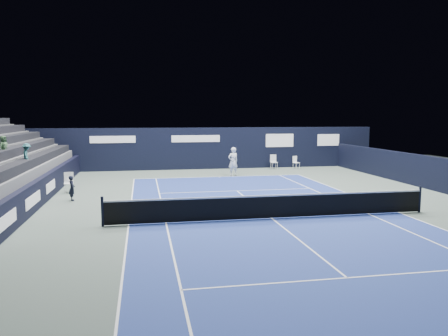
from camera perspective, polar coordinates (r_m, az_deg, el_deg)
The scene contains 12 objects.
ground at distance 19.15m, azimuth 4.53°, elevation -5.24°, with size 48.00×48.00×0.00m, color #48564D.
court_surface at distance 17.27m, azimuth 6.27°, elevation -6.58°, with size 10.97×23.77×0.01m, color navy.
enclosure_wall_right at distance 27.10m, azimuth 24.15°, elevation -0.32°, with size 0.30×22.00×1.80m, color black.
folding_chair_back_a at distance 33.20m, azimuth 6.47°, elevation 1.13°, with size 0.48×0.52×1.07m.
folding_chair_back_b at distance 33.72m, azimuth 9.34°, elevation 0.87°, with size 0.54×0.53×0.94m.
line_judge_chair at distance 24.15m, azimuth -19.60°, elevation -1.62°, with size 0.53×0.51×1.07m.
line_judge at distance 21.82m, azimuth -19.25°, elevation -2.52°, with size 0.43×0.28×1.19m, color black.
court_markings at distance 17.27m, azimuth 6.27°, elevation -6.56°, with size 11.03×23.83×0.00m.
tennis_net at distance 17.16m, azimuth 6.29°, elevation -4.94°, with size 12.90×0.10×1.10m.
back_sponsor_wall at distance 33.02m, azimuth -2.02°, elevation 2.60°, with size 26.00×0.63×3.10m.
side_barrier_left at distance 22.77m, azimuth -22.12°, elevation -2.25°, with size 0.33×22.00×1.20m.
tennis_player at distance 29.17m, azimuth 1.19°, elevation 0.86°, with size 0.79×0.93×1.91m.
Camera 1 is at (-4.92, -16.06, 4.01)m, focal length 35.00 mm.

